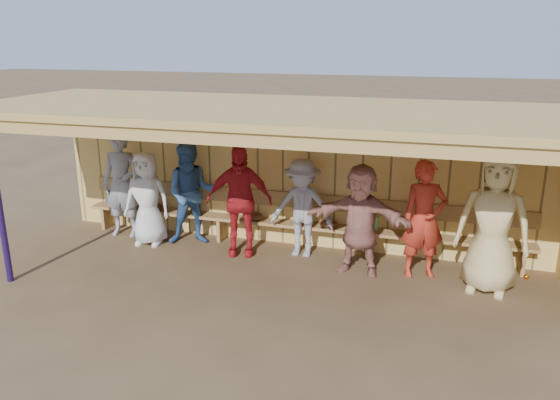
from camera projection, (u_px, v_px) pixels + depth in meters
The scene contains 12 objects.
ground at pixel (273, 272), 8.28m from camera, with size 90.00×90.00×0.00m, color brown.
player_a at pixel (122, 184), 9.60m from camera, with size 0.69×0.45×1.88m, color #94959C.
player_b at pixel (147, 199), 9.22m from camera, with size 0.79×0.51×1.61m, color silver.
player_c at pixel (191, 194), 9.24m from camera, with size 0.86×0.67×1.77m, color #38609A.
player_d at pixel (239, 201), 8.77m from camera, with size 1.06×0.44×1.81m, color red.
player_e at pixel (302, 208), 8.73m from camera, with size 1.04×0.60×1.61m, color #97949C.
player_f at pixel (360, 220), 8.07m from camera, with size 1.56×0.50×1.68m, color #B57566.
player_g at pixel (424, 220), 7.94m from camera, with size 0.64×0.42×1.76m, color red.
player_h at pixel (493, 223), 7.42m from camera, with size 0.98×0.64×2.00m, color #D7BD78.
dugout_structure at pixel (311, 156), 8.31m from camera, with size 8.80×3.20×2.50m.
bench at pixel (293, 217), 9.15m from camera, with size 7.60×0.34×0.93m.
dugout_equipment at pixel (281, 221), 9.09m from camera, with size 6.39×0.62×0.80m.
Camera 1 is at (2.31, -7.26, 3.43)m, focal length 35.00 mm.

